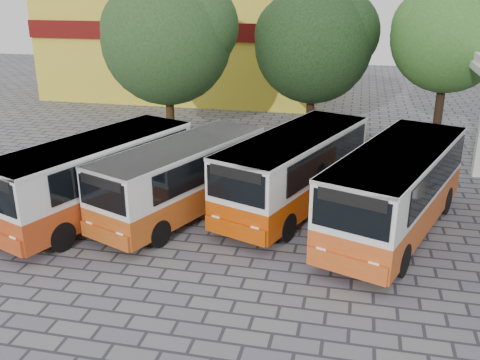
% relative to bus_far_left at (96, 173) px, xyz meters
% --- Properties ---
extents(ground, '(90.00, 90.00, 0.00)m').
position_rel_bus_far_left_xyz_m(ground, '(6.95, -2.61, -1.71)').
color(ground, '#5B5A68').
rests_on(ground, ground).
extents(shophouse_block, '(20.40, 10.40, 8.30)m').
position_rel_bus_far_left_xyz_m(shophouse_block, '(-4.05, 23.37, 2.45)').
color(shophouse_block, gold).
rests_on(shophouse_block, ground).
extents(bus_far_left, '(5.24, 8.75, 2.95)m').
position_rel_bus_far_left_xyz_m(bus_far_left, '(0.00, 0.00, 0.00)').
color(bus_far_left, '#AF3A11').
rests_on(bus_far_left, ground).
extents(bus_centre_left, '(5.06, 8.22, 2.77)m').
position_rel_bus_far_left_xyz_m(bus_centre_left, '(3.07, 0.81, -0.11)').
color(bus_centre_left, '#AF4912').
rests_on(bus_centre_left, ground).
extents(bus_centre_right, '(5.22, 8.78, 2.96)m').
position_rel_bus_far_left_xyz_m(bus_centre_right, '(7.08, 2.33, 0.01)').
color(bus_centre_right, '#B73C00').
rests_on(bus_centre_right, ground).
extents(bus_far_right, '(5.35, 9.09, 3.07)m').
position_rel_bus_far_left_xyz_m(bus_far_right, '(10.74, 0.88, 0.07)').
color(bus_far_right, '#C14C16').
rests_on(bus_far_right, ground).
extents(tree_left, '(7.12, 6.78, 8.89)m').
position_rel_bus_far_left_xyz_m(tree_left, '(-0.66, 10.22, 4.02)').
color(tree_left, '#3F2813').
rests_on(tree_left, ground).
extents(tree_middle, '(6.69, 6.37, 8.33)m').
position_rel_bus_far_left_xyz_m(tree_middle, '(6.72, 12.94, 3.65)').
color(tree_middle, black).
rests_on(tree_middle, ground).
extents(tree_right, '(5.87, 5.59, 8.64)m').
position_rel_bus_far_left_xyz_m(tree_right, '(13.42, 11.80, 4.31)').
color(tree_right, black).
rests_on(tree_right, ground).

